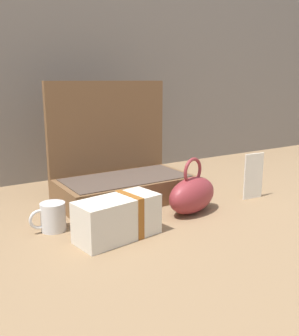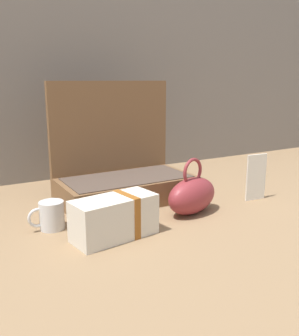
{
  "view_description": "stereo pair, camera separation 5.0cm",
  "coord_description": "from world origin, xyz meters",
  "px_view_note": "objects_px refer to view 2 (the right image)",
  "views": [
    {
      "loc": [
        -0.66,
        -1.04,
        0.43
      ],
      "look_at": [
        -0.02,
        -0.02,
        0.15
      ],
      "focal_mm": 40.22,
      "sensor_mm": 36.0,
      "label": 1
    },
    {
      "loc": [
        -0.62,
        -1.07,
        0.43
      ],
      "look_at": [
        -0.02,
        -0.02,
        0.15
      ],
      "focal_mm": 40.22,
      "sensor_mm": 36.0,
      "label": 2
    }
  ],
  "objects_px": {
    "open_suitcase": "(122,172)",
    "cream_toiletry_bag": "(115,217)",
    "teal_pouch_handbag": "(192,195)",
    "coffee_mug": "(51,215)",
    "info_card_left": "(256,177)"
  },
  "relations": [
    {
      "from": "cream_toiletry_bag",
      "to": "coffee_mug",
      "type": "relative_size",
      "value": 2.33
    },
    {
      "from": "open_suitcase",
      "to": "teal_pouch_handbag",
      "type": "relative_size",
      "value": 2.1
    },
    {
      "from": "coffee_mug",
      "to": "teal_pouch_handbag",
      "type": "bearing_deg",
      "value": -12.3
    },
    {
      "from": "open_suitcase",
      "to": "cream_toiletry_bag",
      "type": "distance_m",
      "value": 0.36
    },
    {
      "from": "open_suitcase",
      "to": "cream_toiletry_bag",
      "type": "height_order",
      "value": "open_suitcase"
    },
    {
      "from": "teal_pouch_handbag",
      "to": "cream_toiletry_bag",
      "type": "height_order",
      "value": "teal_pouch_handbag"
    },
    {
      "from": "teal_pouch_handbag",
      "to": "info_card_left",
      "type": "distance_m",
      "value": 0.29
    },
    {
      "from": "teal_pouch_handbag",
      "to": "coffee_mug",
      "type": "distance_m",
      "value": 0.45
    },
    {
      "from": "open_suitcase",
      "to": "coffee_mug",
      "type": "bearing_deg",
      "value": -152.01
    },
    {
      "from": "teal_pouch_handbag",
      "to": "info_card_left",
      "type": "relative_size",
      "value": 1.34
    },
    {
      "from": "teal_pouch_handbag",
      "to": "cream_toiletry_bag",
      "type": "relative_size",
      "value": 0.91
    },
    {
      "from": "cream_toiletry_bag",
      "to": "coffee_mug",
      "type": "distance_m",
      "value": 0.2
    },
    {
      "from": "open_suitcase",
      "to": "cream_toiletry_bag",
      "type": "xyz_separation_m",
      "value": [
        -0.17,
        -0.31,
        -0.04
      ]
    },
    {
      "from": "info_card_left",
      "to": "teal_pouch_handbag",
      "type": "bearing_deg",
      "value": -174.1
    },
    {
      "from": "coffee_mug",
      "to": "cream_toiletry_bag",
      "type": "bearing_deg",
      "value": -46.41
    }
  ]
}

